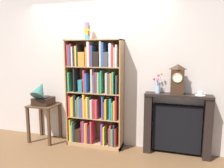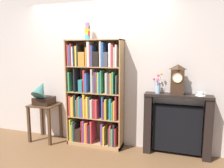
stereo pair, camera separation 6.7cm
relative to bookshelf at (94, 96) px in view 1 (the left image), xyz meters
name	(u,v)px [view 1 (the left image)]	position (x,y,z in m)	size (l,w,h in m)	color
ground_plane	(93,148)	(0.01, -0.10, -0.91)	(7.99, 6.40, 0.02)	brown
wall_back	(109,70)	(0.21, 0.20, 0.43)	(4.99, 0.08, 2.65)	beige
bookshelf	(94,96)	(0.00, 0.00, 0.00)	(0.98, 0.29, 1.85)	#A87A4C
cup_stack	(87,31)	(-0.12, 0.04, 1.09)	(0.09, 0.09, 0.28)	#28B2B7
side_table_left	(44,114)	(-0.96, -0.07, -0.40)	(0.49, 0.44, 0.69)	#472D1C
gramophone	(42,95)	(-0.96, -0.12, -0.01)	(0.32, 0.43, 0.48)	black
fireplace_mantel	(177,125)	(1.39, 0.06, -0.41)	(1.03, 0.23, 1.00)	black
mantel_clock	(177,79)	(1.37, 0.04, 0.33)	(0.20, 0.12, 0.47)	#382316
flower_vase	(158,86)	(1.08, 0.04, 0.22)	(0.14, 0.13, 0.33)	#99B2D1
teacup_with_saucer	(200,94)	(1.71, 0.04, 0.13)	(0.15, 0.15, 0.06)	white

